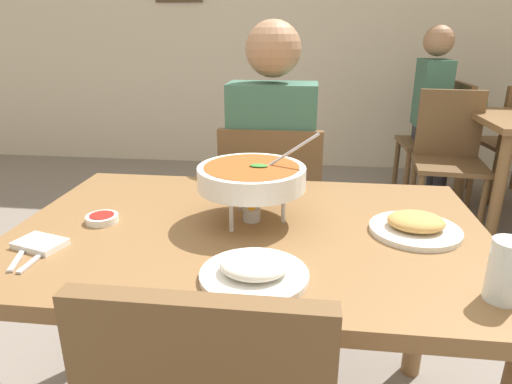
% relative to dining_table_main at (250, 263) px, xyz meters
% --- Properties ---
extents(cafe_rear_partition, '(10.00, 0.10, 3.00)m').
position_rel_dining_table_main_xyz_m(cafe_rear_partition, '(0.00, 3.29, 0.86)').
color(cafe_rear_partition, beige).
rests_on(cafe_rear_partition, ground_plane).
extents(dining_table_main, '(1.29, 0.85, 0.75)m').
position_rel_dining_table_main_xyz_m(dining_table_main, '(0.00, 0.00, 0.00)').
color(dining_table_main, brown).
rests_on(dining_table_main, ground_plane).
extents(chair_diner_main, '(0.44, 0.44, 0.90)m').
position_rel_dining_table_main_xyz_m(chair_diner_main, '(-0.00, 0.71, -0.13)').
color(chair_diner_main, brown).
rests_on(chair_diner_main, ground_plane).
extents(diner_main, '(0.40, 0.45, 1.31)m').
position_rel_dining_table_main_xyz_m(diner_main, '(0.00, 0.75, 0.10)').
color(diner_main, '#2D2D38').
rests_on(diner_main, ground_plane).
extents(curry_bowl, '(0.33, 0.30, 0.26)m').
position_rel_dining_table_main_xyz_m(curry_bowl, '(0.00, 0.05, 0.24)').
color(curry_bowl, silver).
rests_on(curry_bowl, dining_table_main).
extents(rice_plate, '(0.24, 0.24, 0.06)m').
position_rel_dining_table_main_xyz_m(rice_plate, '(0.05, -0.27, 0.13)').
color(rice_plate, white).
rests_on(rice_plate, dining_table_main).
extents(appetizer_plate, '(0.24, 0.24, 0.06)m').
position_rel_dining_table_main_xyz_m(appetizer_plate, '(0.45, 0.02, 0.13)').
color(appetizer_plate, white).
rests_on(appetizer_plate, dining_table_main).
extents(sauce_dish, '(0.09, 0.09, 0.02)m').
position_rel_dining_table_main_xyz_m(sauce_dish, '(-0.42, -0.01, 0.12)').
color(sauce_dish, white).
rests_on(sauce_dish, dining_table_main).
extents(napkin_folded, '(0.14, 0.11, 0.02)m').
position_rel_dining_table_main_xyz_m(napkin_folded, '(-0.51, -0.18, 0.12)').
color(napkin_folded, white).
rests_on(napkin_folded, dining_table_main).
extents(fork_utensil, '(0.06, 0.17, 0.01)m').
position_rel_dining_table_main_xyz_m(fork_utensil, '(-0.53, -0.23, 0.11)').
color(fork_utensil, silver).
rests_on(fork_utensil, dining_table_main).
extents(spoon_utensil, '(0.01, 0.17, 0.01)m').
position_rel_dining_table_main_xyz_m(spoon_utensil, '(-0.48, -0.23, 0.11)').
color(spoon_utensil, silver).
rests_on(spoon_utensil, dining_table_main).
extents(drink_glass, '(0.07, 0.07, 0.13)m').
position_rel_dining_table_main_xyz_m(drink_glass, '(0.55, -0.29, 0.17)').
color(drink_glass, silver).
rests_on(drink_glass, dining_table_main).
extents(chair_bg_middle, '(0.45, 0.45, 0.90)m').
position_rel_dining_table_main_xyz_m(chair_bg_middle, '(1.18, 2.45, -0.13)').
color(chair_bg_middle, brown).
rests_on(chair_bg_middle, ground_plane).
extents(chair_bg_corner, '(0.48, 0.48, 0.90)m').
position_rel_dining_table_main_xyz_m(chair_bg_corner, '(1.08, 1.93, -0.13)').
color(chair_bg_corner, brown).
rests_on(chair_bg_corner, ground_plane).
extents(patron_bg_middle, '(0.45, 0.40, 1.31)m').
position_rel_dining_table_main_xyz_m(patron_bg_middle, '(1.10, 2.44, 0.10)').
color(patron_bg_middle, '#2D2D38').
rests_on(patron_bg_middle, ground_plane).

